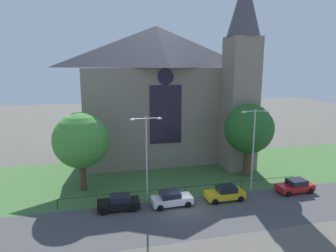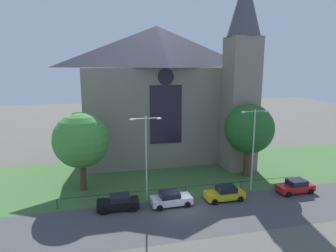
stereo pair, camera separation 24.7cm
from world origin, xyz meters
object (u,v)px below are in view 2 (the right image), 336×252
(parked_car_red, at_px, (295,186))
(parked_car_white, at_px, (171,199))
(church_building, at_px, (163,92))
(parked_car_black, at_px, (118,202))
(tree_right_near, at_px, (249,129))
(tree_left_near, at_px, (81,140))
(parked_car_yellow, at_px, (225,193))
(streetlamp_near, at_px, (146,149))
(streetlamp_far, at_px, (254,141))

(parked_car_red, bearing_deg, parked_car_white, -2.53)
(church_building, relative_size, parked_car_red, 6.09)
(church_building, relative_size, parked_car_black, 6.13)
(tree_right_near, relative_size, tree_left_near, 1.04)
(tree_left_near, relative_size, parked_car_red, 2.15)
(parked_car_yellow, bearing_deg, streetlamp_near, -12.64)
(streetlamp_near, distance_m, parked_car_red, 17.74)
(tree_left_near, relative_size, streetlamp_far, 0.96)
(tree_right_near, bearing_deg, streetlamp_near, -162.74)
(church_building, bearing_deg, tree_left_near, -138.65)
(tree_left_near, xyz_separation_m, parked_car_red, (23.64, -6.47, -5.21))
(church_building, xyz_separation_m, streetlamp_far, (7.20, -15.09, -4.33))
(church_building, distance_m, tree_left_near, 16.37)
(streetlamp_near, xyz_separation_m, parked_car_black, (-3.13, -1.32, -5.03))
(tree_right_near, bearing_deg, tree_left_near, 179.18)
(tree_right_near, height_order, streetlamp_near, tree_right_near)
(church_building, relative_size, streetlamp_near, 2.82)
(church_building, xyz_separation_m, tree_right_near, (8.93, -10.73, -3.98))
(tree_right_near, xyz_separation_m, parked_car_white, (-11.80, -6.10, -5.54))
(streetlamp_far, height_order, parked_car_black, streetlamp_far)
(tree_right_near, bearing_deg, parked_car_white, -152.69)
(tree_right_near, height_order, parked_car_black, tree_right_near)
(streetlamp_far, xyz_separation_m, parked_car_red, (4.59, -1.81, -5.20))
(tree_left_near, bearing_deg, streetlamp_near, -34.74)
(tree_left_near, height_order, parked_car_yellow, tree_left_near)
(church_building, distance_m, parked_car_black, 20.70)
(tree_right_near, height_order, streetlamp_far, tree_right_near)
(church_building, height_order, tree_right_near, church_building)
(tree_left_near, distance_m, parked_car_white, 12.19)
(tree_right_near, relative_size, parked_car_black, 2.25)
(tree_left_near, distance_m, parked_car_black, 8.72)
(parked_car_yellow, distance_m, parked_car_red, 8.67)
(streetlamp_near, relative_size, parked_car_white, 2.16)
(parked_car_black, height_order, parked_car_white, same)
(parked_car_black, distance_m, parked_car_yellow, 11.39)
(parked_car_black, xyz_separation_m, parked_car_white, (5.38, -0.40, 0.00))
(streetlamp_near, distance_m, parked_car_white, 5.77)
(streetlamp_near, height_order, streetlamp_far, streetlamp_far)
(parked_car_black, relative_size, parked_car_white, 1.00)
(tree_left_near, distance_m, parked_car_red, 25.06)
(tree_left_near, bearing_deg, streetlamp_far, -13.76)
(church_building, height_order, parked_car_black, church_building)
(parked_car_yellow, bearing_deg, parked_car_black, -2.79)
(parked_car_black, bearing_deg, tree_left_near, -57.61)
(streetlamp_far, height_order, parked_car_yellow, streetlamp_far)
(tree_right_near, bearing_deg, parked_car_yellow, -133.46)
(church_building, xyz_separation_m, parked_car_white, (-2.87, -16.82, -9.53))
(streetlamp_near, height_order, parked_car_red, streetlamp_near)
(tree_right_near, bearing_deg, church_building, 129.78)
(tree_left_near, bearing_deg, parked_car_black, -59.00)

